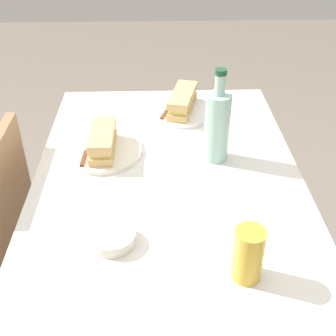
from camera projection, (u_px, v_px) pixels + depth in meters
ground_plane at (168, 330)px, 1.71m from camera, size 8.00×8.00×0.00m
dining_table at (168, 206)px, 1.35m from camera, size 1.12×0.77×0.74m
plate_near at (182, 111)px, 1.59m from camera, size 0.23×0.23×0.01m
baguette_sandwich_near at (183, 101)px, 1.56m from camera, size 0.22×0.12×0.07m
knife_near at (167, 109)px, 1.58m from camera, size 0.17×0.07×0.01m
plate_far at (104, 152)px, 1.37m from camera, size 0.23×0.23×0.01m
baguette_sandwich_far at (103, 141)px, 1.34m from camera, size 0.19×0.07×0.07m
knife_far at (86, 152)px, 1.35m from camera, size 0.18×0.02×0.01m
water_bottle at (217, 125)px, 1.29m from camera, size 0.07×0.07×0.28m
beer_glass at (248, 254)px, 0.93m from camera, size 0.07×0.07×0.13m
olive_bowl at (113, 238)px, 1.05m from camera, size 0.11×0.11×0.03m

